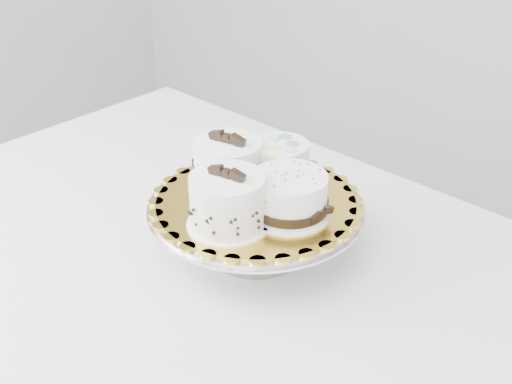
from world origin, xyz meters
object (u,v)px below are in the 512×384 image
Objects in this scene: cake_stand at (256,218)px; cake_banded at (228,166)px; cake_swirl at (228,202)px; cake_ribbon at (290,197)px; cake_dots at (280,162)px; table at (221,292)px; cake_board at (256,201)px.

cake_banded is at bearing 174.04° from cake_stand.
cake_swirl is 0.09m from cake_ribbon.
cake_swirl is 1.07× the size of cake_dots.
cake_swirl is at bearing -82.80° from cake_stand.
cake_swirl is 0.11m from cake_banded.
cake_banded is 0.08m from cake_dots.
cake_swirl reaches higher than cake_stand.
table is 0.23m from cake_dots.
cake_ribbon is (0.12, -0.01, -0.01)m from cake_banded.
cake_dots is (-0.02, 0.15, -0.00)m from cake_swirl.
cake_swirl reaches higher than cake_dots.
cake_banded is at bearing 117.58° from table.
cake_stand is 2.78× the size of cake_swirl.
cake_board is at bearing -12.24° from cake_banded.
cake_banded is at bearing 174.04° from cake_board.
cake_board is 0.07m from cake_ribbon.
cake_board is 2.58× the size of cake_banded.
cake_swirl is (0.01, -0.08, 0.04)m from cake_board.
cake_ribbon is (0.06, -0.00, 0.06)m from cake_stand.
cake_dots is (-0.01, 0.07, 0.07)m from cake_stand.
cake_dots is 0.85× the size of cake_ribbon.
cake_board is 0.07m from cake_banded.
cake_dots is at bearing 44.14° from cake_banded.
table is 3.93× the size of cake_stand.
cake_stand is 0.10m from cake_swirl.
cake_swirl is at bearing -29.62° from table.
cake_ribbon is (0.06, -0.00, 0.03)m from cake_board.
cake_swirl reaches higher than cake_board.
table is at bearing -74.00° from cake_banded.
cake_board is (0.00, 0.00, 0.03)m from cake_stand.
cake_banded reaches higher than cake_ribbon.
cake_board is at bearing -75.67° from cake_dots.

